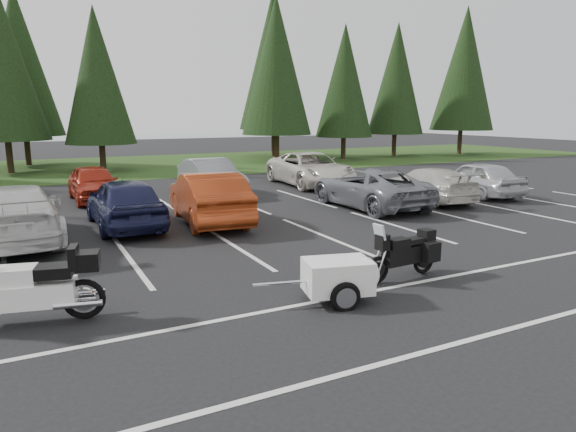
{
  "coord_description": "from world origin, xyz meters",
  "views": [
    {
      "loc": [
        -4.24,
        -11.3,
        3.45
      ],
      "look_at": [
        1.31,
        -0.5,
        1.01
      ],
      "focal_mm": 32.0,
      "sensor_mm": 36.0,
      "label": 1
    }
  ],
  "objects_px": {
    "car_near_6": "(369,188)",
    "adventure_motorcycle": "(402,249)",
    "car_near_5": "(209,198)",
    "car_far_3": "(211,177)",
    "car_near_7": "(428,184)",
    "car_near_8": "(477,178)",
    "cargo_trailer": "(337,280)",
    "car_near_3": "(15,214)",
    "car_near_4": "(125,202)",
    "car_far_2": "(94,183)",
    "car_far_4": "(310,169)",
    "touring_motorcycle": "(22,280)"
  },
  "relations": [
    {
      "from": "car_near_6",
      "to": "adventure_motorcycle",
      "type": "bearing_deg",
      "value": 58.44
    },
    {
      "from": "car_near_3",
      "to": "car_near_4",
      "type": "relative_size",
      "value": 1.18
    },
    {
      "from": "car_far_3",
      "to": "adventure_motorcycle",
      "type": "bearing_deg",
      "value": -92.22
    },
    {
      "from": "cargo_trailer",
      "to": "car_far_4",
      "type": "bearing_deg",
      "value": 76.19
    },
    {
      "from": "car_near_6",
      "to": "car_near_5",
      "type": "bearing_deg",
      "value": -0.86
    },
    {
      "from": "car_near_6",
      "to": "touring_motorcycle",
      "type": "height_order",
      "value": "touring_motorcycle"
    },
    {
      "from": "car_near_5",
      "to": "car_far_2",
      "type": "distance_m",
      "value": 6.68
    },
    {
      "from": "car_near_5",
      "to": "car_near_7",
      "type": "distance_m",
      "value": 9.09
    },
    {
      "from": "car_near_5",
      "to": "touring_motorcycle",
      "type": "height_order",
      "value": "car_near_5"
    },
    {
      "from": "car_far_2",
      "to": "car_far_4",
      "type": "xyz_separation_m",
      "value": [
        9.9,
        -0.07,
        0.09
      ]
    },
    {
      "from": "car_near_8",
      "to": "touring_motorcycle",
      "type": "bearing_deg",
      "value": 24.88
    },
    {
      "from": "car_far_4",
      "to": "adventure_motorcycle",
      "type": "height_order",
      "value": "car_far_4"
    },
    {
      "from": "car_near_4",
      "to": "adventure_motorcycle",
      "type": "distance_m",
      "value": 8.89
    },
    {
      "from": "car_near_7",
      "to": "car_far_3",
      "type": "height_order",
      "value": "car_far_3"
    },
    {
      "from": "car_near_3",
      "to": "car_near_4",
      "type": "bearing_deg",
      "value": -170.51
    },
    {
      "from": "adventure_motorcycle",
      "to": "car_near_7",
      "type": "bearing_deg",
      "value": 40.63
    },
    {
      "from": "car_near_8",
      "to": "adventure_motorcycle",
      "type": "distance_m",
      "value": 12.52
    },
    {
      "from": "car_near_5",
      "to": "adventure_motorcycle",
      "type": "relative_size",
      "value": 2.36
    },
    {
      "from": "adventure_motorcycle",
      "to": "car_near_6",
      "type": "bearing_deg",
      "value": 54.24
    },
    {
      "from": "car_near_4",
      "to": "cargo_trailer",
      "type": "xyz_separation_m",
      "value": [
        2.36,
        -8.3,
        -0.38
      ]
    },
    {
      "from": "car_near_4",
      "to": "cargo_trailer",
      "type": "height_order",
      "value": "car_near_4"
    },
    {
      "from": "car_near_5",
      "to": "car_far_2",
      "type": "height_order",
      "value": "car_near_5"
    },
    {
      "from": "car_near_7",
      "to": "car_near_8",
      "type": "height_order",
      "value": "car_near_8"
    },
    {
      "from": "car_far_3",
      "to": "touring_motorcycle",
      "type": "bearing_deg",
      "value": -123.16
    },
    {
      "from": "car_far_4",
      "to": "touring_motorcycle",
      "type": "xyz_separation_m",
      "value": [
        -12.48,
        -12.4,
        -0.02
      ]
    },
    {
      "from": "car_near_7",
      "to": "car_far_3",
      "type": "distance_m",
      "value": 8.99
    },
    {
      "from": "car_far_2",
      "to": "cargo_trailer",
      "type": "height_order",
      "value": "car_far_2"
    },
    {
      "from": "car_near_3",
      "to": "car_near_6",
      "type": "relative_size",
      "value": 1.03
    },
    {
      "from": "car_near_6",
      "to": "touring_motorcycle",
      "type": "distance_m",
      "value": 13.14
    },
    {
      "from": "car_near_6",
      "to": "adventure_motorcycle",
      "type": "distance_m",
      "value": 8.47
    },
    {
      "from": "cargo_trailer",
      "to": "car_near_3",
      "type": "bearing_deg",
      "value": 138.57
    },
    {
      "from": "car_near_3",
      "to": "car_near_5",
      "type": "bearing_deg",
      "value": 179.64
    },
    {
      "from": "car_near_4",
      "to": "car_near_6",
      "type": "relative_size",
      "value": 0.87
    },
    {
      "from": "car_near_3",
      "to": "car_near_8",
      "type": "xyz_separation_m",
      "value": [
        17.37,
        0.19,
        -0.05
      ]
    },
    {
      "from": "car_near_5",
      "to": "car_far_3",
      "type": "height_order",
      "value": "car_near_5"
    },
    {
      "from": "car_near_7",
      "to": "car_near_5",
      "type": "bearing_deg",
      "value": 5.25
    },
    {
      "from": "car_near_3",
      "to": "car_far_4",
      "type": "bearing_deg",
      "value": -155.65
    },
    {
      "from": "car_near_3",
      "to": "car_near_5",
      "type": "relative_size",
      "value": 1.1
    },
    {
      "from": "car_far_3",
      "to": "car_near_6",
      "type": "bearing_deg",
      "value": -53.73
    },
    {
      "from": "car_near_3",
      "to": "touring_motorcycle",
      "type": "bearing_deg",
      "value": 89.81
    },
    {
      "from": "car_near_4",
      "to": "car_far_2",
      "type": "bearing_deg",
      "value": -88.23
    },
    {
      "from": "car_far_3",
      "to": "adventure_motorcycle",
      "type": "relative_size",
      "value": 2.22
    },
    {
      "from": "cargo_trailer",
      "to": "adventure_motorcycle",
      "type": "distance_m",
      "value": 2.02
    },
    {
      "from": "car_near_8",
      "to": "cargo_trailer",
      "type": "distance_m",
      "value": 14.42
    },
    {
      "from": "car_near_3",
      "to": "car_near_5",
      "type": "distance_m",
      "value": 5.47
    },
    {
      "from": "car_far_3",
      "to": "car_near_7",
      "type": "bearing_deg",
      "value": -38.85
    },
    {
      "from": "car_near_6",
      "to": "car_near_8",
      "type": "xyz_separation_m",
      "value": [
        5.69,
        0.16,
        0.0
      ]
    },
    {
      "from": "car_near_7",
      "to": "car_far_2",
      "type": "height_order",
      "value": "car_far_2"
    },
    {
      "from": "car_near_5",
      "to": "cargo_trailer",
      "type": "relative_size",
      "value": 2.81
    },
    {
      "from": "car_far_4",
      "to": "touring_motorcycle",
      "type": "height_order",
      "value": "car_far_4"
    }
  ]
}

